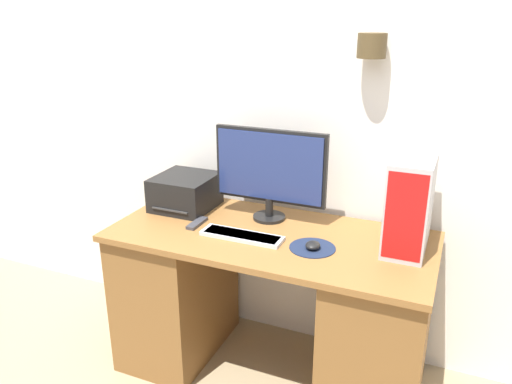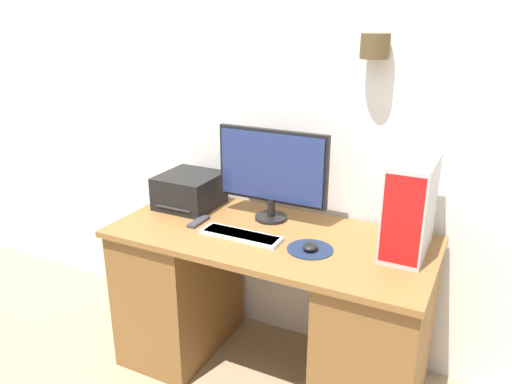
{
  "view_description": "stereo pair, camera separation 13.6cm",
  "coord_description": "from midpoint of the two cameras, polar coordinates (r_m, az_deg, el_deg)",
  "views": [
    {
      "loc": [
        0.78,
        -1.65,
        1.77
      ],
      "look_at": [
        -0.07,
        0.35,
        0.99
      ],
      "focal_mm": 35.0,
      "sensor_mm": 36.0,
      "label": 1
    },
    {
      "loc": [
        0.9,
        -1.6,
        1.77
      ],
      "look_at": [
        -0.07,
        0.35,
        0.99
      ],
      "focal_mm": 35.0,
      "sensor_mm": 36.0,
      "label": 2
    }
  ],
  "objects": [
    {
      "name": "printer",
      "position": [
        2.68,
        -9.54,
        -0.01
      ],
      "size": [
        0.3,
        0.32,
        0.18
      ],
      "color": "black",
      "rests_on": "desk"
    },
    {
      "name": "remote_control",
      "position": [
        2.48,
        -8.32,
        -3.56
      ],
      "size": [
        0.04,
        0.15,
        0.02
      ],
      "color": "#38383D",
      "rests_on": "desk"
    },
    {
      "name": "computer_tower",
      "position": [
        2.23,
        15.51,
        -1.3
      ],
      "size": [
        0.18,
        0.35,
        0.42
      ],
      "color": "#B2B2B7",
      "rests_on": "desk"
    },
    {
      "name": "wall_back",
      "position": [
        2.56,
        3.62,
        10.3
      ],
      "size": [
        6.4,
        0.18,
        2.7
      ],
      "color": "white",
      "rests_on": "ground_plane"
    },
    {
      "name": "mousepad",
      "position": [
        2.23,
        4.73,
        -6.39
      ],
      "size": [
        0.21,
        0.21,
        0.0
      ],
      "color": "#19233D",
      "rests_on": "desk"
    },
    {
      "name": "monitor",
      "position": [
        2.44,
        0.0,
        2.6
      ],
      "size": [
        0.57,
        0.16,
        0.46
      ],
      "color": "black",
      "rests_on": "desk"
    },
    {
      "name": "desk",
      "position": [
        2.54,
        -0.0,
        -12.64
      ],
      "size": [
        1.52,
        0.7,
        0.79
      ],
      "color": "brown",
      "rests_on": "ground_plane"
    },
    {
      "name": "keyboard",
      "position": [
        2.32,
        -3.31,
        -5.02
      ],
      "size": [
        0.39,
        0.11,
        0.02
      ],
      "color": "silver",
      "rests_on": "desk"
    },
    {
      "name": "mouse",
      "position": [
        2.21,
        4.76,
        -6.11
      ],
      "size": [
        0.06,
        0.08,
        0.03
      ],
      "color": "black",
      "rests_on": "mousepad"
    }
  ]
}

